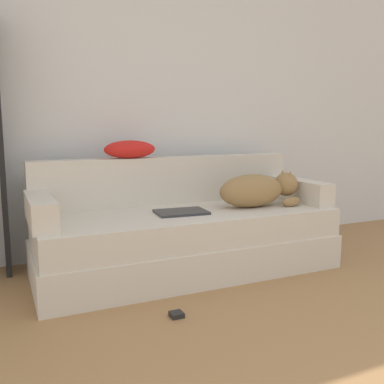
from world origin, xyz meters
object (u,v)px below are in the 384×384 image
Objects in this scene: laptop at (181,212)px; throw_pillow at (130,149)px; couch at (187,241)px; power_adapter at (177,315)px; dog at (258,190)px.

throw_pillow is (-0.24, 0.42, 0.42)m from laptop.
couch is 0.81m from throw_pillow.
power_adapter is (-0.06, -1.04, -0.86)m from throw_pillow.
throw_pillow reaches higher than dog.
dog is 1.71× the size of throw_pillow.
laptop is (-0.07, -0.07, 0.24)m from couch.
throw_pillow is (-0.87, 0.42, 0.30)m from dog.
laptop is 5.18× the size of power_adapter.
power_adapter is at bearing -146.39° from dog.
dog is at bearing -25.85° from throw_pillow.
throw_pillow is at bearing 154.15° from dog.
throw_pillow reaches higher than couch.
couch is 0.26m from laptop.
couch is 5.79× the size of laptop.
couch is 5.46× the size of throw_pillow.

